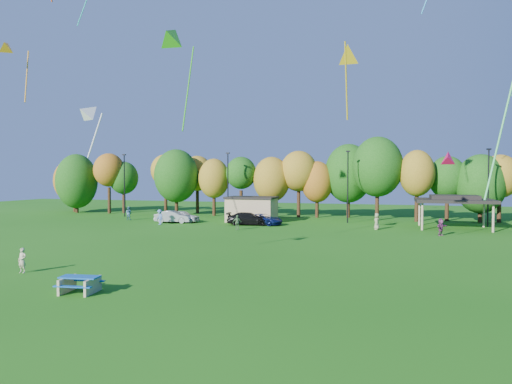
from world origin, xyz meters
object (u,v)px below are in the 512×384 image
(kite_flyer, at_px, (22,260))
(car_b, at_px, (173,217))
(picnic_table, at_px, (80,283))
(car_c, at_px, (263,219))
(car_d, at_px, (249,219))
(car_a, at_px, (182,216))

(kite_flyer, xyz_separation_m, car_b, (-4.77, 29.60, -0.00))
(picnic_table, relative_size, car_c, 0.44)
(car_b, xyz_separation_m, car_c, (11.55, 0.79, -0.09))
(kite_flyer, relative_size, car_c, 0.32)
(kite_flyer, distance_m, car_c, 31.14)
(car_c, bearing_deg, car_b, 107.78)
(picnic_table, bearing_deg, car_d, 84.91)
(kite_flyer, relative_size, car_a, 0.34)
(car_a, relative_size, car_b, 0.96)
(car_d, bearing_deg, car_b, 81.76)
(car_a, distance_m, car_d, 9.18)
(picnic_table, bearing_deg, car_b, 101.60)
(kite_flyer, height_order, car_c, kite_flyer)
(kite_flyer, bearing_deg, car_a, 97.93)
(kite_flyer, bearing_deg, car_b, 99.64)
(picnic_table, distance_m, car_c, 33.44)
(picnic_table, bearing_deg, car_a, 99.88)
(kite_flyer, xyz_separation_m, car_c, (6.78, 30.39, -0.09))
(car_b, relative_size, car_d, 0.88)
(kite_flyer, height_order, car_a, kite_flyer)
(picnic_table, relative_size, car_b, 0.46)
(kite_flyer, xyz_separation_m, car_a, (-4.00, 30.60, -0.01))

